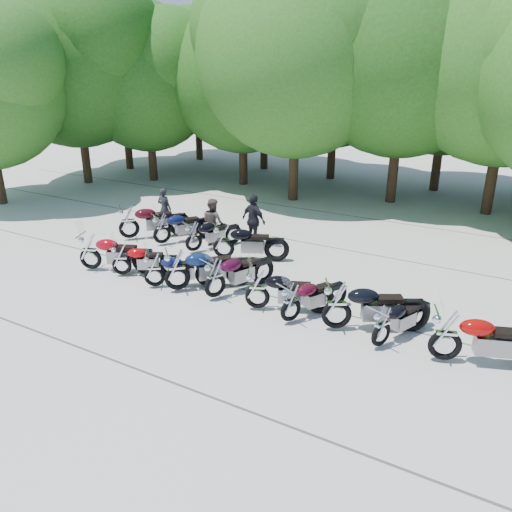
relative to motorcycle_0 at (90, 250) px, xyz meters
The scene contains 28 objects.
ground 5.24m from the motorcycle_0, ahead, with size 90.00×90.00×0.00m, color #AAA599.
tree_0 16.95m from the motorcycle_0, 129.00° to the left, with size 7.50×7.50×9.21m.
tree_1 13.60m from the motorcycle_0, 122.19° to the left, with size 6.97×6.97×8.55m.
tree_2 13.49m from the motorcycle_0, 99.41° to the left, with size 7.31×7.31×8.97m.
tree_3 12.38m from the motorcycle_0, 81.58° to the left, with size 8.70×8.70×10.67m.
tree_4 15.19m from the motorcycle_0, 65.83° to the left, with size 9.13×9.13×11.20m.
tree_9 19.76m from the motorcycle_0, 115.83° to the left, with size 7.59×7.59×9.32m.
tree_10 17.63m from the motorcycle_0, 100.58° to the left, with size 7.78×7.78×9.55m.
tree_11 16.85m from the motorcycle_0, 84.95° to the left, with size 7.56×7.56×9.28m.
tree_12 18.28m from the motorcycle_0, 66.58° to the left, with size 7.88×7.88×9.67m.
tree_17 13.93m from the motorcycle_0, 137.65° to the left, with size 8.31×8.31×10.20m.
motorcycle_0 is the anchor object (origin of this frame).
motorcycle_1 1.15m from the motorcycle_0, ahead, with size 0.62×2.03×1.15m, color #9E0509, non-canonical shape.
motorcycle_2 2.54m from the motorcycle_0, ahead, with size 0.63×2.07×1.17m, color #0E143E, non-canonical shape.
motorcycle_3 3.26m from the motorcycle_0, ahead, with size 0.76×2.49×1.41m, color #0E1C3D, non-canonical shape.
motorcycle_4 4.43m from the motorcycle_0, ahead, with size 0.70×2.31×1.31m, color #32061D, non-canonical shape.
motorcycle_5 5.75m from the motorcycle_0, ahead, with size 0.68×2.23×1.26m, color black, non-canonical shape.
motorcycle_6 6.79m from the motorcycle_0, ahead, with size 0.63×2.08×1.18m, color #3A0715, non-canonical shape.
motorcycle_7 7.91m from the motorcycle_0, ahead, with size 0.76×2.49×1.41m, color black, non-canonical shape.
motorcycle_8 9.05m from the motorcycle_0, ahead, with size 0.62×2.04×1.15m, color black, non-canonical shape.
motorcycle_9 10.40m from the motorcycle_0, ahead, with size 0.74×2.43×1.38m, color #920705, non-canonical shape.
motorcycle_10 2.94m from the motorcycle_0, 110.05° to the left, with size 0.77×2.54×1.43m, color #3A0710, non-canonical shape.
motorcycle_11 2.95m from the motorcycle_0, 82.78° to the left, with size 0.69×2.27×1.28m, color #0C1234, non-canonical shape.
motorcycle_12 3.38m from the motorcycle_0, 57.91° to the left, with size 0.65×2.14×1.21m, color black, non-canonical shape.
motorcycle_13 4.13m from the motorcycle_0, 42.79° to the left, with size 0.73×2.39×1.35m, color black, non-canonical shape.
rider_0 4.52m from the motorcycle_0, 99.57° to the left, with size 0.58×0.38×1.60m, color black.
rider_1 4.27m from the motorcycle_0, 62.75° to the left, with size 0.82×0.64×1.69m, color brown.
rider_2 5.53m from the motorcycle_0, 54.93° to the left, with size 1.06×0.44×1.82m, color black.
Camera 1 is at (6.28, -9.48, 6.01)m, focal length 35.00 mm.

